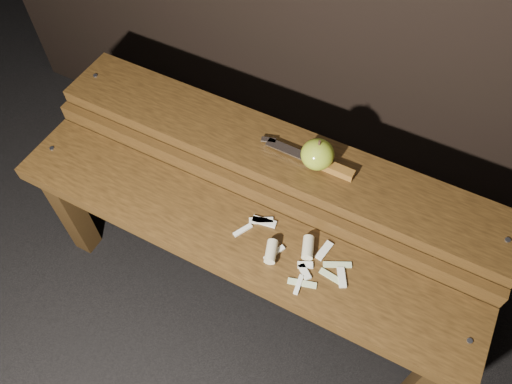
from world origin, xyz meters
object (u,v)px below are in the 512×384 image
at_px(bench_rear_tier, 275,170).
at_px(apple, 318,154).
at_px(knife, 322,163).
at_px(bench_front_tier, 233,250).

xyz_separation_m(bench_rear_tier, apple, (0.11, 0.00, 0.12)).
relative_size(bench_rear_tier, knife, 4.85).
bearing_deg(bench_front_tier, apple, 65.32).
relative_size(bench_front_tier, knife, 4.85).
bearing_deg(apple, bench_rear_tier, -177.67).
bearing_deg(bench_rear_tier, bench_front_tier, -90.00).
bearing_deg(apple, bench_front_tier, -114.68).
bearing_deg(knife, bench_front_tier, -117.39).
bearing_deg(bench_front_tier, knife, 62.61).
xyz_separation_m(bench_front_tier, bench_rear_tier, (0.00, 0.23, 0.06)).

